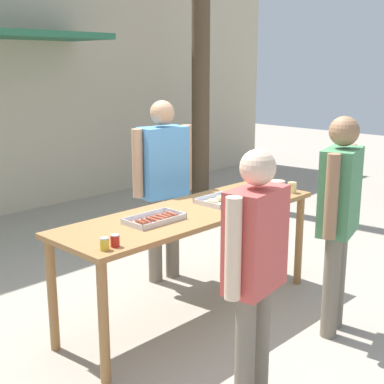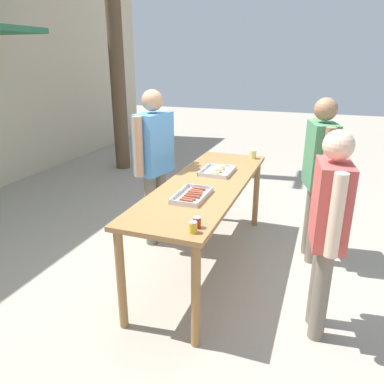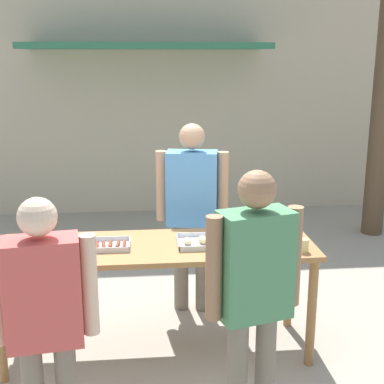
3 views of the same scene
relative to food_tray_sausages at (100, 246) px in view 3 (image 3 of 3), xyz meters
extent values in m
plane|color=#A39989|center=(0.42, 0.02, -0.91)|extent=(24.00, 24.00, 0.00)
cube|color=beige|center=(0.42, 4.02, 1.34)|extent=(12.00, 0.12, 4.50)
cube|color=#2D704C|center=(0.42, 3.47, 1.49)|extent=(3.20, 1.00, 0.08)
cube|color=olive|center=(0.42, 0.02, -0.03)|extent=(2.40, 0.74, 0.04)
cylinder|color=olive|center=(1.56, -0.29, -0.48)|extent=(0.07, 0.07, 0.86)
cylinder|color=olive|center=(-0.71, 0.32, -0.48)|extent=(0.07, 0.07, 0.86)
cylinder|color=olive|center=(1.56, 0.32, -0.48)|extent=(0.07, 0.07, 0.86)
cube|color=silver|center=(0.00, 0.00, -0.01)|extent=(0.45, 0.25, 0.01)
cube|color=silver|center=(0.00, -0.12, 0.01)|extent=(0.45, 0.01, 0.03)
cube|color=silver|center=(0.00, 0.12, 0.01)|extent=(0.45, 0.01, 0.03)
cube|color=silver|center=(-0.22, 0.00, 0.01)|extent=(0.01, 0.25, 0.03)
cube|color=silver|center=(0.22, 0.00, 0.01)|extent=(0.01, 0.25, 0.03)
cylinder|color=brown|center=(-0.19, 0.00, 0.01)|extent=(0.03, 0.12, 0.02)
cylinder|color=brown|center=(-0.13, 0.00, 0.01)|extent=(0.04, 0.12, 0.03)
cylinder|color=brown|center=(-0.08, 0.00, 0.01)|extent=(0.04, 0.12, 0.02)
cylinder|color=brown|center=(-0.03, -0.01, 0.01)|extent=(0.03, 0.14, 0.02)
cylinder|color=brown|center=(0.03, -0.01, 0.01)|extent=(0.04, 0.14, 0.03)
cylinder|color=brown|center=(0.07, 0.00, 0.01)|extent=(0.03, 0.13, 0.03)
cylinder|color=brown|center=(0.13, 0.01, 0.01)|extent=(0.04, 0.12, 0.02)
cylinder|color=brown|center=(0.18, 0.00, 0.01)|extent=(0.03, 0.12, 0.03)
cube|color=silver|center=(0.77, 0.00, -0.01)|extent=(0.40, 0.31, 0.01)
cube|color=silver|center=(0.77, -0.15, 0.01)|extent=(0.40, 0.01, 0.03)
cube|color=silver|center=(0.77, 0.15, 0.01)|extent=(0.40, 0.01, 0.03)
cube|color=silver|center=(0.58, 0.00, 0.01)|extent=(0.01, 0.31, 0.03)
cube|color=silver|center=(0.97, 0.00, 0.01)|extent=(0.01, 0.31, 0.03)
ellipsoid|color=#D6B77F|center=(0.65, 0.00, 0.02)|extent=(0.06, 0.12, 0.05)
ellipsoid|color=#D6B77F|center=(0.77, 0.00, 0.02)|extent=(0.09, 0.13, 0.05)
ellipsoid|color=#D6B77F|center=(0.90, 0.00, 0.02)|extent=(0.07, 0.12, 0.05)
cylinder|color=gold|center=(-0.65, -0.24, 0.02)|extent=(0.06, 0.06, 0.07)
cylinder|color=#B2B2B7|center=(-0.65, -0.24, 0.06)|extent=(0.06, 0.06, 0.01)
cylinder|color=#B22319|center=(-0.56, -0.24, 0.02)|extent=(0.06, 0.06, 0.07)
cylinder|color=#B2B2B7|center=(-0.56, -0.24, 0.06)|extent=(0.06, 0.06, 0.01)
cylinder|color=#DBC67A|center=(1.48, -0.23, 0.04)|extent=(0.08, 0.08, 0.10)
cylinder|color=#756B5B|center=(0.66, 0.74, -0.50)|extent=(0.13, 0.13, 0.83)
cylinder|color=#756B5B|center=(0.86, 0.70, -0.50)|extent=(0.13, 0.13, 0.83)
cube|color=#5193D1|center=(0.76, 0.72, 0.25)|extent=(0.48, 0.32, 0.66)
sphere|color=tan|center=(0.76, 0.72, 0.70)|extent=(0.22, 0.22, 0.22)
cylinder|color=tan|center=(0.49, 0.77, 0.26)|extent=(0.10, 0.10, 0.62)
cylinder|color=tan|center=(1.02, 0.67, 0.26)|extent=(0.10, 0.10, 0.62)
cube|color=#C64C47|center=(-0.22, -1.11, 0.16)|extent=(0.43, 0.28, 0.61)
sphere|color=beige|center=(-0.22, -1.11, 0.58)|extent=(0.21, 0.21, 0.21)
cylinder|color=beige|center=(0.02, -1.08, 0.17)|extent=(0.09, 0.09, 0.58)
cylinder|color=#756B5B|center=(1.05, -0.97, -0.51)|extent=(0.13, 0.13, 0.81)
cylinder|color=#756B5B|center=(0.86, -1.02, -0.51)|extent=(0.13, 0.13, 0.81)
cube|color=#478456|center=(0.95, -1.00, 0.22)|extent=(0.47, 0.33, 0.64)
sphere|color=#936B4C|center=(0.95, -1.00, 0.67)|extent=(0.22, 0.22, 0.22)
cylinder|color=#936B4C|center=(1.20, -0.93, 0.23)|extent=(0.09, 0.09, 0.61)
cylinder|color=#936B4C|center=(0.71, -1.07, 0.23)|extent=(0.09, 0.09, 0.61)
camera|label=1|loc=(-2.57, -2.88, 1.14)|focal=50.00mm
camera|label=2|loc=(-2.84, -1.03, 1.13)|focal=35.00mm
camera|label=3|loc=(0.32, -3.81, 1.40)|focal=50.00mm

